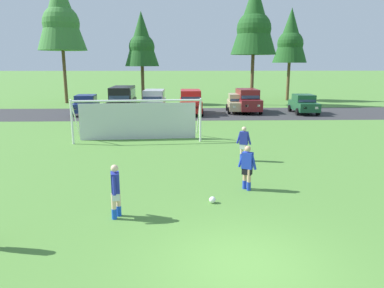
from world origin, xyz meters
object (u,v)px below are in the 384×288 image
Objects in this scene: parked_car_slot_far_right at (304,104)px; player_midfield_center at (244,144)px; player_defender_far at (116,191)px; parked_car_slot_right at (247,100)px; parked_car_slot_far_left at (86,104)px; parked_car_slot_center_right at (238,103)px; parked_car_slot_center_left at (154,102)px; parked_car_slot_center at (191,102)px; player_striker_near at (247,168)px; soccer_ball at (212,200)px; soccer_goal at (138,119)px; parked_car_slot_left at (123,100)px.

player_midfield_center is at bearing -116.94° from parked_car_slot_far_right.
parked_car_slot_right reaches higher than player_defender_far.
parked_car_slot_far_left is 0.93× the size of parked_car_slot_right.
parked_car_slot_far_left is 13.95m from parked_car_slot_center_right.
parked_car_slot_far_left is at bearing -179.86° from parked_car_slot_center_left.
parked_car_slot_center_left is 7.82m from parked_car_slot_center_right.
parked_car_slot_center is 5.47m from parked_car_slot_right.
parked_car_slot_far_left is 1.00× the size of parked_car_slot_center_right.
parked_car_slot_right is at bearing 70.87° from player_defender_far.
player_defender_far is at bearing -88.96° from parked_car_slot_center_left.
parked_car_slot_center_left is (-4.76, 20.66, 0.29)m from player_striker_near.
parked_car_slot_far_left is at bearing 178.47° from parked_car_slot_center.
soccer_ball is 24.10m from parked_car_slot_far_right.
soccer_ball is at bearing -81.21° from parked_car_slot_center_left.
player_striker_near is (1.36, 1.28, 0.71)m from soccer_ball.
player_midfield_center is at bearing -82.96° from parked_car_slot_center.
parked_car_slot_left is (-2.49, 10.52, 0.05)m from soccer_goal.
player_midfield_center is 18.47m from parked_car_slot_far_right.
soccer_ball is 21.70m from parked_car_slot_center.
soccer_goal reaches higher than soccer_ball.
soccer_ball is 21.73m from parked_car_slot_left.
parked_car_slot_left is 1.12× the size of parked_car_slot_center_right.
parked_car_slot_center_right is at bearing 12.91° from parked_car_slot_center.
parked_car_slot_center_left is at bearing 102.97° from player_striker_near.
parked_car_slot_center is 1.07× the size of parked_car_slot_center_right.
soccer_goal is 1.76× the size of parked_car_slot_far_left.
parked_car_slot_center_right is at bearing 72.78° from player_defender_far.
soccer_ball is 0.05× the size of parked_car_slot_center_right.
parked_car_slot_left is 1.13× the size of parked_car_slot_far_right.
player_defender_far is at bearing -109.13° from parked_car_slot_right.
soccer_ball is 0.05× the size of parked_car_slot_center_left.
parked_car_slot_left reaches higher than player_striker_near.
parked_car_slot_right reaches higher than player_midfield_center.
player_defender_far is 0.35× the size of parked_car_slot_center_left.
soccer_ball is 23.93m from parked_car_slot_far_left.
parked_car_slot_center_left reaches higher than parked_car_slot_center_right.
parked_car_slot_center and parked_car_slot_right have the same top height.
parked_car_slot_left is (-7.99, 15.52, 0.52)m from player_midfield_center.
soccer_ball is at bearing -73.79° from parked_car_slot_left.
soccer_goal reaches higher than parked_car_slot_right.
parked_car_slot_center reaches higher than player_midfield_center.
parked_car_slot_center_left reaches higher than player_striker_near.
soccer_goal is 1.64× the size of parked_car_slot_center.
player_defender_far is 0.38× the size of parked_car_slot_center_right.
parked_car_slot_center_left reaches higher than soccer_ball.
parked_car_slot_center_left is at bearing 107.76° from player_midfield_center.
parked_car_slot_right reaches higher than parked_car_slot_far_right.
parked_car_slot_center is (-0.09, 21.68, 1.00)m from soccer_ball.
soccer_goal is at bearing -107.01° from parked_car_slot_center.
parked_car_slot_center_left is (-3.40, 21.95, 1.00)m from soccer_ball.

